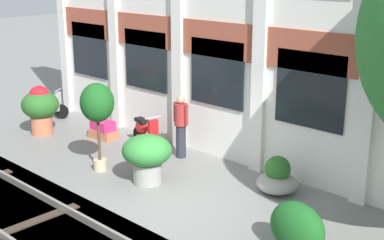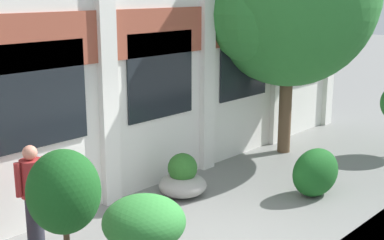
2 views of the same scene
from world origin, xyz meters
name	(u,v)px [view 2 (image 2 of 2)]	position (x,y,z in m)	size (l,w,h in m)	color
potted_plant_wide_bowl	(183,179)	(1.14, 1.89, 0.33)	(0.93, 0.93, 0.85)	gray
potted_plant_ribbed_drum	(144,229)	(-1.36, 0.25, 0.69)	(1.16, 1.16, 1.15)	gray
potted_plant_low_pan	(64,198)	(-2.80, -0.03, 1.65)	(0.82, 0.82, 2.21)	tan
resident_by_doorway	(33,195)	(-2.00, 2.01, 0.90)	(0.53, 0.34, 1.68)	#282833
topiary_hedge	(316,172)	(2.88, 0.00, 0.47)	(1.10, 0.70, 0.94)	#19561E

